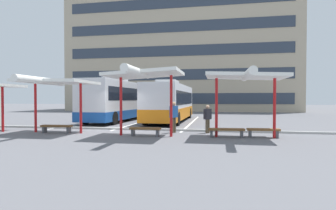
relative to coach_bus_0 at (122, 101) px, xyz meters
name	(u,v)px	position (x,y,z in m)	size (l,w,h in m)	color
ground_plane	(116,129)	(2.21, -7.27, -1.75)	(160.00, 160.00, 0.00)	slate
terminal_building	(181,47)	(2.24, 23.27, 9.09)	(36.73, 12.27, 24.42)	tan
coach_bus_0	(122,101)	(0.00, 0.00, 0.00)	(3.00, 12.13, 3.75)	silver
coach_bus_1	(171,103)	(4.50, -0.23, -0.19)	(2.76, 11.07, 3.44)	silver
lane_stripe_0	(96,121)	(-2.02, -1.08, -1.75)	(0.16, 14.00, 0.01)	white
lane_stripe_1	(143,121)	(2.21, -1.08, -1.75)	(0.16, 14.00, 0.01)	white
lane_stripe_2	(192,122)	(6.45, -1.08, -1.75)	(0.16, 14.00, 0.01)	white
waiting_shelter_1	(55,83)	(-0.39, -9.69, 1.07)	(3.82, 4.91, 3.04)	red
bench_1	(57,127)	(-0.39, -9.55, -1.42)	(1.77, 0.55, 0.45)	brown
waiting_shelter_2	(144,75)	(4.86, -10.08, 1.36)	(3.69, 4.84, 3.39)	red
bench_2	(145,130)	(4.86, -9.88, -1.42)	(1.61, 0.43, 0.45)	brown
waiting_shelter_3	(246,77)	(9.86, -9.71, 1.21)	(3.79, 4.57, 3.20)	red
bench_3	(226,131)	(8.96, -9.58, -1.42)	(1.80, 0.54, 0.45)	brown
bench_4	(263,131)	(10.76, -9.31, -1.42)	(1.58, 0.46, 0.45)	brown
platform_kerb	(115,129)	(2.21, -7.30, -1.69)	(44.00, 0.24, 0.12)	#ADADA8
waiting_passenger_0	(208,117)	(7.97, -8.03, -0.86)	(0.45, 0.49, 1.57)	brown
waiting_passenger_1	(174,115)	(6.08, -8.22, -0.72)	(0.45, 0.55, 1.76)	brown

